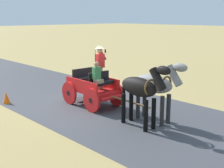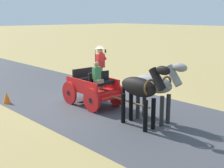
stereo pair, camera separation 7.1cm
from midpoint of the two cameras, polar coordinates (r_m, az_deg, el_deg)
ground_plane at (r=13.31m, az=-4.09°, el=-3.39°), size 200.00×200.00×0.00m
road_surface at (r=13.31m, az=-4.09°, el=-3.37°), size 6.04×160.00×0.01m
horse_drawn_carriage at (r=12.63m, az=-3.29°, el=-0.44°), size 1.47×4.51×2.50m
horse_near_side at (r=10.63m, az=8.42°, el=-0.25°), size 0.56×2.13×2.21m
horse_off_side at (r=10.07m, az=5.60°, el=-0.90°), size 0.67×2.14×2.21m
traffic_cone at (r=13.79m, az=-19.03°, el=-2.42°), size 0.32×0.32×0.50m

